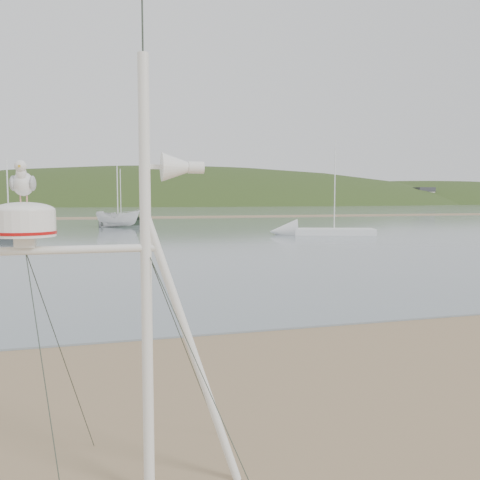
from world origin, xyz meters
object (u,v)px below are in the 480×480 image
object	(u,v)px
boat_dark	(8,200)
sailboat_dark_mid	(132,223)
mast_rig	(142,373)
sailboat_white_near	(305,231)
boat_white	(118,205)

from	to	relation	value
boat_dark	sailboat_dark_mid	distance (m)	17.61
mast_rig	boat_dark	bearing A→B (deg)	100.27
sailboat_dark_mid	sailboat_white_near	bearing A→B (deg)	-57.35
boat_white	sailboat_dark_mid	xyz separation A→B (m)	(1.59, 4.13, -1.98)
boat_dark	boat_white	world-z (taller)	boat_dark
mast_rig	sailboat_dark_mid	xyz separation A→B (m)	(3.37, 50.74, -0.93)
boat_dark	boat_white	size ratio (longest dim) A/B	1.23
mast_rig	sailboat_white_near	xyz separation A→B (m)	(15.39, 31.98, -0.93)
mast_rig	boat_dark	xyz separation A→B (m)	(-6.60, 36.44, 1.56)
mast_rig	boat_dark	distance (m)	37.07
boat_white	sailboat_white_near	world-z (taller)	sailboat_white_near
boat_white	sailboat_dark_mid	size ratio (longest dim) A/B	0.70
sailboat_white_near	sailboat_dark_mid	bearing A→B (deg)	122.65
boat_dark	sailboat_white_near	distance (m)	22.58
mast_rig	boat_white	xyz separation A→B (m)	(1.78, 46.61, 1.05)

